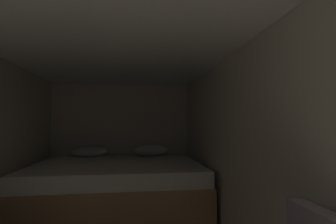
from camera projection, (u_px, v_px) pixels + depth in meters
name	position (u px, v px, depth m)	size (l,w,h in m)	color
wall_back	(121.00, 138.00, 4.64)	(2.56, 0.05, 1.99)	beige
wall_right	(242.00, 151.00, 2.43)	(0.05, 4.77, 1.99)	beige
ceiling_slab	(110.00, 41.00, 2.31)	(2.56, 4.77, 0.05)	white
bed	(118.00, 186.00, 3.65)	(2.34, 1.82, 0.89)	tan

